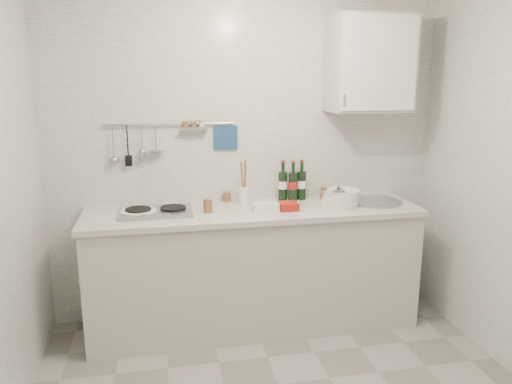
# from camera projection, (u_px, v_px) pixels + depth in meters

# --- Properties ---
(back_wall) EXTENTS (3.00, 0.02, 2.50)m
(back_wall) POSITION_uv_depth(u_px,v_px,m) (246.00, 157.00, 3.84)
(back_wall) COLOR silver
(back_wall) RESTS_ON floor
(counter) EXTENTS (2.44, 0.64, 0.96)m
(counter) POSITION_uv_depth(u_px,v_px,m) (255.00, 271.00, 3.75)
(counter) COLOR #B8B3AA
(counter) RESTS_ON floor
(wall_rail) EXTENTS (0.98, 0.09, 0.34)m
(wall_rail) POSITION_uv_depth(u_px,v_px,m) (167.00, 137.00, 3.66)
(wall_rail) COLOR #93969B
(wall_rail) RESTS_ON back_wall
(wall_cabinet) EXTENTS (0.60, 0.38, 0.70)m
(wall_cabinet) POSITION_uv_depth(u_px,v_px,m) (370.00, 64.00, 3.68)
(wall_cabinet) COLOR #B8B3AA
(wall_cabinet) RESTS_ON back_wall
(plate_stack_hob) EXTENTS (0.27, 0.26, 0.03)m
(plate_stack_hob) POSITION_uv_depth(u_px,v_px,m) (138.00, 213.00, 3.47)
(plate_stack_hob) COLOR #4E6AB2
(plate_stack_hob) RESTS_ON counter
(plate_stack_sink) EXTENTS (0.31, 0.30, 0.13)m
(plate_stack_sink) POSITION_uv_depth(u_px,v_px,m) (340.00, 198.00, 3.71)
(plate_stack_sink) COLOR white
(plate_stack_sink) RESTS_ON counter
(wine_bottles) EXTENTS (0.22, 0.11, 0.31)m
(wine_bottles) POSITION_uv_depth(u_px,v_px,m) (293.00, 180.00, 3.86)
(wine_bottles) COLOR black
(wine_bottles) RESTS_ON counter
(butter_dish) EXTENTS (0.18, 0.09, 0.05)m
(butter_dish) POSITION_uv_depth(u_px,v_px,m) (266.00, 207.00, 3.58)
(butter_dish) COLOR white
(butter_dish) RESTS_ON counter
(strawberry_punnet) EXTENTS (0.14, 0.14, 0.06)m
(strawberry_punnet) POSITION_uv_depth(u_px,v_px,m) (288.00, 206.00, 3.60)
(strawberry_punnet) COLOR #B61F14
(strawberry_punnet) RESTS_ON counter
(utensil_crock) EXTENTS (0.08, 0.08, 0.34)m
(utensil_crock) POSITION_uv_depth(u_px,v_px,m) (244.00, 193.00, 3.76)
(utensil_crock) COLOR white
(utensil_crock) RESTS_ON counter
(jar_a) EXTENTS (0.06, 0.06, 0.08)m
(jar_a) POSITION_uv_depth(u_px,v_px,m) (227.00, 196.00, 3.83)
(jar_a) COLOR brown
(jar_a) RESTS_ON counter
(jar_b) EXTENTS (0.07, 0.07, 0.09)m
(jar_b) POSITION_uv_depth(u_px,v_px,m) (325.00, 192.00, 3.95)
(jar_b) COLOR brown
(jar_b) RESTS_ON counter
(jar_c) EXTENTS (0.06, 0.06, 0.07)m
(jar_c) POSITION_uv_depth(u_px,v_px,m) (324.00, 195.00, 3.89)
(jar_c) COLOR brown
(jar_c) RESTS_ON counter
(jar_d) EXTENTS (0.07, 0.07, 0.10)m
(jar_d) POSITION_uv_depth(u_px,v_px,m) (208.00, 205.00, 3.53)
(jar_d) COLOR brown
(jar_d) RESTS_ON counter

